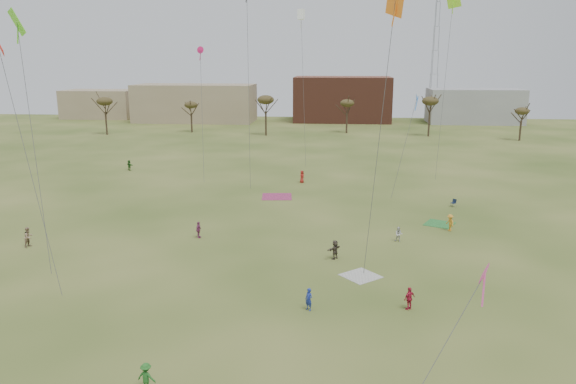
# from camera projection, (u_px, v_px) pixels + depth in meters

# --- Properties ---
(ground) EXTENTS (260.00, 260.00, 0.00)m
(ground) POSITION_uv_depth(u_px,v_px,m) (271.00, 314.00, 36.53)
(ground) COLOR #344C18
(ground) RESTS_ON ground
(flyer_near_center) EXTENTS (1.07, 0.75, 1.52)m
(flyer_near_center) POSITION_uv_depth(u_px,v_px,m) (146.00, 377.00, 27.96)
(flyer_near_center) COLOR #256923
(flyer_near_center) RESTS_ON ground
(flyer_near_right) EXTENTS (0.68, 0.65, 1.56)m
(flyer_near_right) POSITION_uv_depth(u_px,v_px,m) (309.00, 299.00, 36.96)
(flyer_near_right) COLOR navy
(flyer_near_right) RESTS_ON ground
(spectator_fore_a) EXTENTS (0.98, 0.90, 1.61)m
(spectator_fore_a) POSITION_uv_depth(u_px,v_px,m) (409.00, 298.00, 37.07)
(spectator_fore_a) COLOR #B41E3A
(spectator_fore_a) RESTS_ON ground
(spectator_fore_b) EXTENTS (0.89, 1.03, 1.84)m
(spectator_fore_b) POSITION_uv_depth(u_px,v_px,m) (28.00, 237.00, 49.53)
(spectator_fore_b) COLOR #9E8164
(spectator_fore_b) RESTS_ON ground
(spectator_fore_c) EXTENTS (1.36, 1.49, 1.66)m
(spectator_fore_c) POSITION_uv_depth(u_px,v_px,m) (335.00, 250.00, 46.51)
(spectator_fore_c) COLOR brown
(spectator_fore_c) RESTS_ON ground
(flyer_mid_b) EXTENTS (1.04, 1.26, 1.69)m
(flyer_mid_b) POSITION_uv_depth(u_px,v_px,m) (450.00, 223.00, 54.15)
(flyer_mid_b) COLOR orange
(flyer_mid_b) RESTS_ON ground
(spectator_mid_d) EXTENTS (0.55, 0.98, 1.58)m
(spectator_mid_d) POSITION_uv_depth(u_px,v_px,m) (199.00, 230.00, 52.07)
(spectator_mid_d) COLOR #8E3B6C
(spectator_mid_d) RESTS_ON ground
(spectator_mid_e) EXTENTS (0.78, 0.65, 1.42)m
(spectator_mid_e) POSITION_uv_depth(u_px,v_px,m) (399.00, 234.00, 50.98)
(spectator_mid_e) COLOR silver
(spectator_mid_e) RESTS_ON ground
(flyer_far_a) EXTENTS (1.46, 1.23, 1.58)m
(flyer_far_a) POSITION_uv_depth(u_px,v_px,m) (129.00, 165.00, 83.90)
(flyer_far_a) COLOR #286120
(flyer_far_a) RESTS_ON ground
(flyer_far_b) EXTENTS (0.85, 0.99, 1.70)m
(flyer_far_b) POSITION_uv_depth(u_px,v_px,m) (302.00, 177.00, 75.47)
(flyer_far_b) COLOR #A1231B
(flyer_far_b) RESTS_ON ground
(blanket_cream) EXTENTS (3.60, 3.60, 0.03)m
(blanket_cream) POSITION_uv_depth(u_px,v_px,m) (361.00, 276.00, 42.97)
(blanket_cream) COLOR beige
(blanket_cream) RESTS_ON ground
(blanket_plum) EXTENTS (3.99, 3.99, 0.03)m
(blanket_plum) POSITION_uv_depth(u_px,v_px,m) (277.00, 197.00, 67.88)
(blanket_plum) COLOR #A0315F
(blanket_plum) RESTS_ON ground
(blanket_olive) EXTENTS (3.66, 3.66, 0.03)m
(blanket_olive) POSITION_uv_depth(u_px,v_px,m) (439.00, 224.00, 56.61)
(blanket_olive) COLOR #2E7F35
(blanket_olive) RESTS_ON ground
(camp_chair_right) EXTENTS (0.74, 0.74, 0.87)m
(camp_chair_right) POSITION_uv_depth(u_px,v_px,m) (453.00, 204.00, 63.28)
(camp_chair_right) COLOR #131E35
(camp_chair_right) RESTS_ON ground
(kites_aloft) EXTENTS (66.94, 60.74, 24.65)m
(kites_aloft) POSITION_uv_depth(u_px,v_px,m) (289.00, 22.00, 61.92)
(kites_aloft) COLOR white
(kites_aloft) RESTS_ON ground
(tree_line) EXTENTS (117.44, 49.32, 8.91)m
(tree_line) POSITION_uv_depth(u_px,v_px,m) (304.00, 107.00, 111.71)
(tree_line) COLOR #3A2B1E
(tree_line) RESTS_ON ground
(building_tan) EXTENTS (32.00, 14.00, 10.00)m
(building_tan) POSITION_uv_depth(u_px,v_px,m) (195.00, 103.00, 149.82)
(building_tan) COLOR #937F60
(building_tan) RESTS_ON ground
(building_brick) EXTENTS (26.00, 16.00, 12.00)m
(building_brick) POSITION_uv_depth(u_px,v_px,m) (342.00, 99.00, 150.83)
(building_brick) COLOR brown
(building_brick) RESTS_ON ground
(building_grey) EXTENTS (24.00, 12.00, 9.00)m
(building_grey) POSITION_uv_depth(u_px,v_px,m) (474.00, 106.00, 146.11)
(building_grey) COLOR gray
(building_grey) RESTS_ON ground
(building_tan_west) EXTENTS (20.00, 12.00, 8.00)m
(building_tan_west) POSITION_uv_depth(u_px,v_px,m) (101.00, 104.00, 159.52)
(building_tan_west) COLOR #937F60
(building_tan_west) RESTS_ON ground
(radio_tower) EXTENTS (1.51, 1.72, 41.00)m
(radio_tower) POSITION_uv_depth(u_px,v_px,m) (435.00, 50.00, 150.33)
(radio_tower) COLOR #9EA3A8
(radio_tower) RESTS_ON ground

